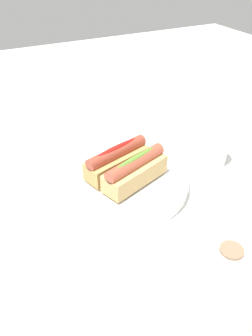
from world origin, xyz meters
The scene contains 6 objects.
ground_plane centered at (0.00, 0.00, 0.00)m, with size 2.40×2.40×0.00m, color white.
serving_bowl centered at (0.02, 0.00, 0.02)m, with size 0.27×0.27×0.03m.
hotdog_front centered at (0.03, -0.03, 0.06)m, with size 0.16×0.09×0.06m.
hotdog_back centered at (0.01, 0.03, 0.06)m, with size 0.16×0.10×0.06m.
water_glass centered at (-0.21, 0.01, 0.04)m, with size 0.07×0.07×0.09m.
paper_towel_roll centered at (0.03, 0.32, 0.07)m, with size 0.11×0.11×0.13m.
Camera 1 is at (0.28, 0.51, 0.46)m, focal length 35.46 mm.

